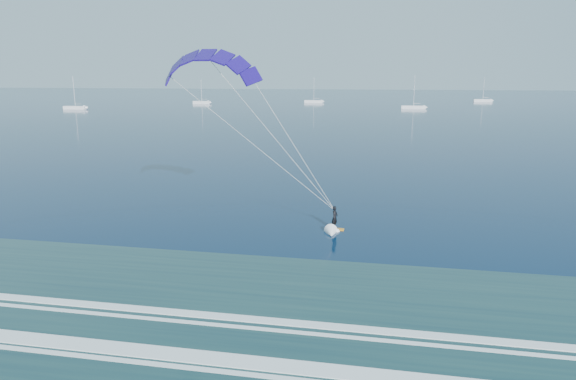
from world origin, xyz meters
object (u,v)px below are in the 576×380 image
at_px(sailboat_0, 75,107).
at_px(sailboat_3, 413,107).
at_px(sailboat_2, 314,101).
at_px(kitesurfer_rig, 269,132).
at_px(sailboat_1, 202,102).
at_px(sailboat_4, 483,100).

xyz_separation_m(sailboat_0, sailboat_3, (123.91, 26.67, 0.00)).
bearing_deg(sailboat_3, sailboat_0, -167.85).
bearing_deg(sailboat_3, sailboat_2, 140.46).
distance_m(kitesurfer_rig, sailboat_0, 172.27).
xyz_separation_m(sailboat_0, sailboat_1, (33.05, 44.81, -0.01)).
distance_m(kitesurfer_rig, sailboat_3, 163.88).
bearing_deg(sailboat_2, sailboat_4, 17.67).
height_order(sailboat_0, sailboat_4, sailboat_0).
bearing_deg(kitesurfer_rig, sailboat_2, 97.09).
relative_size(sailboat_0, sailboat_2, 1.05).
height_order(kitesurfer_rig, sailboat_4, kitesurfer_rig).
bearing_deg(kitesurfer_rig, sailboat_4, 76.53).
bearing_deg(sailboat_1, sailboat_2, 20.04).
bearing_deg(sailboat_0, sailboat_3, 12.15).
distance_m(kitesurfer_rig, sailboat_4, 229.55).
xyz_separation_m(kitesurfer_rig, sailboat_3, (18.45, 162.67, -7.47)).
bearing_deg(kitesurfer_rig, sailboat_1, 111.83).
xyz_separation_m(sailboat_1, sailboat_4, (125.87, 42.30, 0.01)).
distance_m(kitesurfer_rig, sailboat_2, 199.91).
xyz_separation_m(sailboat_1, sailboat_3, (90.87, -18.15, 0.01)).
distance_m(kitesurfer_rig, sailboat_1, 194.92).
bearing_deg(sailboat_2, sailboat_3, -39.54).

